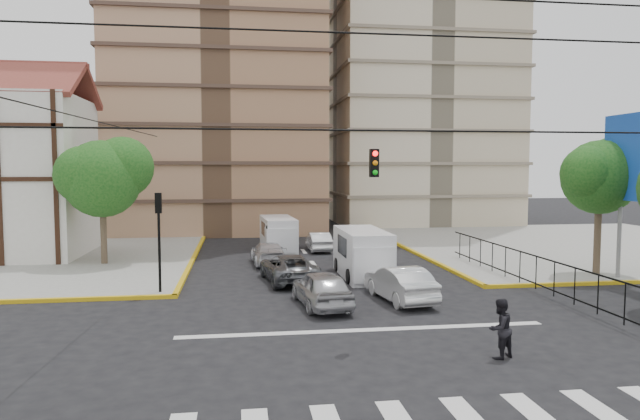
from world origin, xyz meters
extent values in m
plane|color=black|center=(0.00, 0.00, 0.00)|extent=(160.00, 160.00, 0.00)
cube|color=gray|center=(20.00, 20.00, 0.07)|extent=(26.00, 26.00, 0.15)
cube|color=silver|center=(0.00, 1.20, 0.01)|extent=(13.00, 0.40, 0.01)
cube|color=silver|center=(-19.00, 20.00, 5.00)|extent=(10.00, 8.00, 10.00)
cube|color=maroon|center=(-19.00, 21.90, 10.90)|extent=(10.80, 4.25, 2.65)
cylinder|color=slate|center=(14.50, 8.00, 2.15)|extent=(0.20, 0.20, 4.00)
cylinder|color=#473828|center=(14.00, 9.00, 2.24)|extent=(0.36, 0.36, 4.48)
sphere|color=#144916|center=(14.00, 9.00, 5.16)|extent=(3.80, 3.80, 3.80)
sphere|color=#144916|center=(14.95, 9.30, 5.73)|extent=(3.04, 3.04, 3.04)
sphere|color=#144916|center=(13.24, 8.70, 5.35)|extent=(2.85, 2.85, 2.85)
cylinder|color=#473828|center=(-12.00, 16.00, 2.10)|extent=(0.36, 0.36, 4.20)
sphere|color=#144916|center=(-12.00, 16.00, 5.00)|extent=(4.40, 4.40, 4.40)
sphere|color=#144916|center=(-10.90, 16.30, 5.67)|extent=(3.52, 3.52, 3.52)
sphere|color=#144916|center=(-12.88, 15.70, 5.22)|extent=(3.30, 3.30, 3.30)
cylinder|color=black|center=(-7.80, 7.80, 1.90)|extent=(0.12, 0.12, 3.50)
cube|color=black|center=(-7.80, 7.80, 4.10)|extent=(0.28, 0.22, 0.90)
sphere|color=#FF0C0C|center=(-7.80, 7.80, 4.40)|extent=(0.17, 0.17, 0.17)
cube|color=black|center=(0.00, 0.00, 5.80)|extent=(0.28, 0.22, 0.90)
cylinder|color=black|center=(0.00, -9.00, 6.25)|extent=(18.00, 0.03, 0.03)
cube|color=silver|center=(1.99, 10.71, 1.22)|extent=(2.15, 5.32, 2.44)
cube|color=silver|center=(1.99, 8.58, 1.06)|extent=(2.02, 1.29, 1.70)
cube|color=black|center=(1.99, 8.21, 1.65)|extent=(1.97, 0.11, 0.96)
cylinder|color=black|center=(0.98, 9.01, 0.37)|extent=(0.25, 0.74, 0.74)
cylinder|color=black|center=(3.00, 9.01, 0.37)|extent=(0.25, 0.74, 0.74)
cylinder|color=black|center=(0.98, 12.41, 0.37)|extent=(0.25, 0.74, 0.74)
cylinder|color=black|center=(3.00, 12.41, 0.37)|extent=(0.25, 0.74, 0.74)
cube|color=silver|center=(-1.69, 20.43, 1.14)|extent=(2.30, 5.08, 2.28)
cube|color=silver|center=(-1.69, 18.44, 0.99)|extent=(1.96, 1.31, 1.59)
cube|color=black|center=(-1.69, 18.10, 1.54)|extent=(1.84, 0.22, 0.89)
cylinder|color=black|center=(-2.64, 18.84, 0.35)|extent=(0.25, 0.69, 0.69)
cylinder|color=black|center=(-0.75, 18.84, 0.35)|extent=(0.25, 0.69, 0.69)
cylinder|color=black|center=(-2.64, 22.02, 0.35)|extent=(0.25, 0.69, 0.69)
cylinder|color=black|center=(-0.75, 22.02, 0.35)|extent=(0.25, 0.69, 0.69)
imported|color=#AAAAAE|center=(-1.00, 4.77, 0.75)|extent=(2.29, 4.60, 1.51)
imported|color=white|center=(2.42, 5.29, 0.75)|extent=(2.23, 4.72, 1.49)
imported|color=#595C61|center=(-1.88, 9.97, 0.69)|extent=(2.92, 5.23, 1.38)
imported|color=silver|center=(-2.63, 15.20, 0.65)|extent=(2.08, 4.58, 1.30)
imported|color=#242426|center=(2.36, 15.78, 0.65)|extent=(1.76, 3.91, 1.30)
imported|color=white|center=(1.03, 20.13, 0.64)|extent=(1.38, 3.89, 1.28)
imported|color=black|center=(3.33, -2.21, 0.90)|extent=(1.08, 0.99, 1.79)
camera|label=1|loc=(-4.30, -17.86, 5.67)|focal=32.00mm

